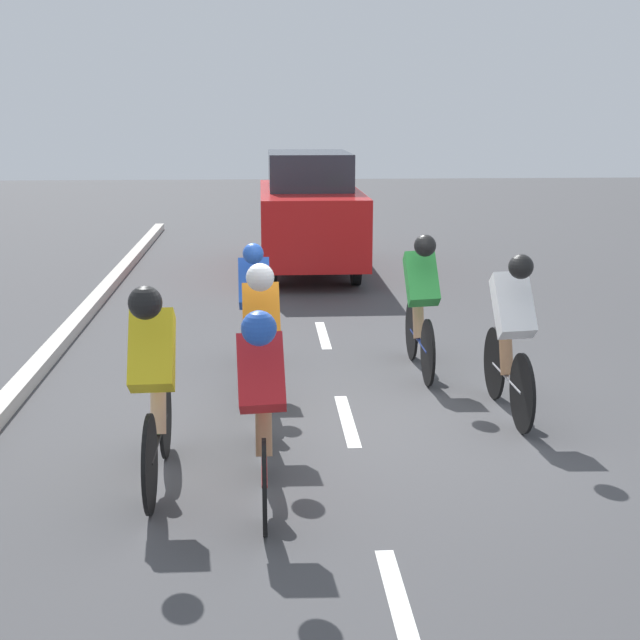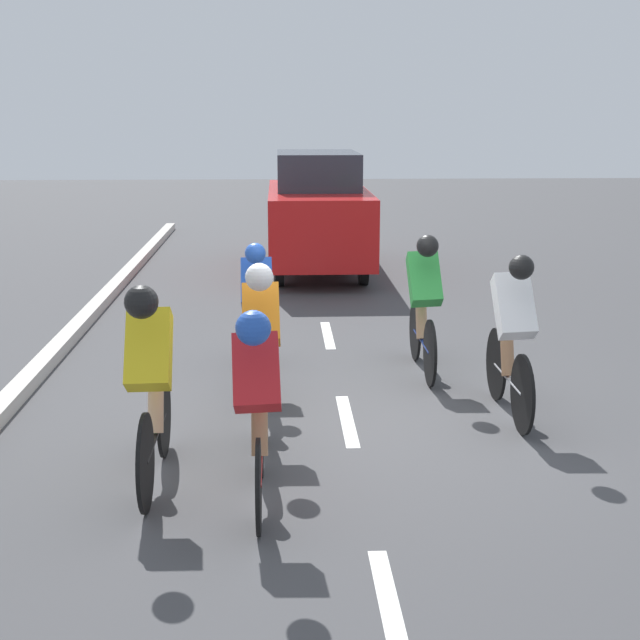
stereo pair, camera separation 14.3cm
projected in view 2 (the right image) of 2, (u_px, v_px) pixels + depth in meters
name	position (u px, v px, depth m)	size (l,w,h in m)	color
ground_plane	(347.00, 421.00, 8.14)	(60.00, 60.00, 0.00)	#424244
lane_stripe_near	(390.00, 610.00, 5.05)	(0.12, 1.40, 0.01)	white
lane_stripe_mid	(347.00, 420.00, 8.16)	(0.12, 1.40, 0.01)	white
lane_stripe_far	(328.00, 335.00, 11.28)	(0.12, 1.40, 0.01)	white
cyclist_green	(424.00, 301.00, 9.43)	(0.34, 1.70, 1.54)	black
cyclist_orange	(262.00, 341.00, 7.79)	(0.33, 1.73, 1.53)	black
cyclist_blue	(257.00, 308.00, 9.30)	(0.33, 1.67, 1.48)	black
cyclist_yellow	(151.00, 379.00, 6.57)	(0.33, 1.76, 1.59)	black
cyclist_red	(257.00, 400.00, 6.20)	(0.34, 1.61, 1.49)	black
cyclist_white	(512.00, 333.00, 8.06)	(0.34, 1.67, 1.56)	black
support_car	(318.00, 212.00, 15.60)	(1.70, 4.27, 2.07)	black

